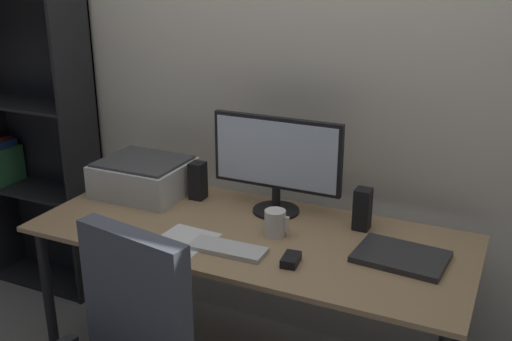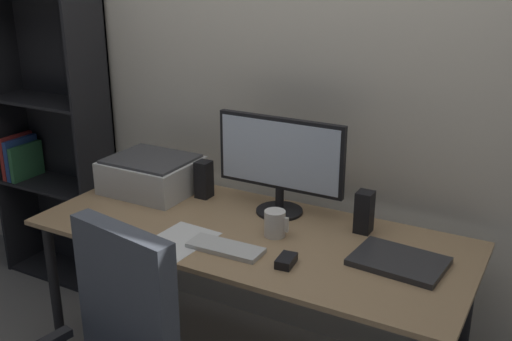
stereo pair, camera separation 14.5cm
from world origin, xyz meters
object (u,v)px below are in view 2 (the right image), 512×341
object	(u,v)px
monitor	(280,159)
coffee_mug	(275,223)
mouse	(286,261)
speaker_right	(364,212)
bookshelf	(54,144)
printer	(152,174)
speaker_left	(204,179)
desk	(250,248)
keyboard	(226,248)
laptop	(399,261)

from	to	relation	value
monitor	coffee_mug	distance (m)	0.30
mouse	speaker_right	world-z (taller)	speaker_right
bookshelf	coffee_mug	bearing A→B (deg)	-12.61
mouse	speaker_right	size ratio (longest dim) A/B	0.56
speaker_right	printer	xyz separation A→B (m)	(-1.01, -0.05, -0.00)
monitor	speaker_right	size ratio (longest dim) A/B	3.33
speaker_left	speaker_right	xyz separation A→B (m)	(0.76, 0.00, 0.00)
speaker_left	bookshelf	size ratio (longest dim) A/B	0.11
monitor	bookshelf	distance (m)	1.50
desk	speaker_left	xyz separation A→B (m)	(-0.36, 0.21, 0.16)
monitor	keyboard	xyz separation A→B (m)	(-0.01, -0.41, -0.23)
speaker_left	mouse	bearing A→B (deg)	-32.83
desk	speaker_left	distance (m)	0.45
speaker_right	bookshelf	xyz separation A→B (m)	(-1.86, 0.15, -0.04)
keyboard	speaker_left	world-z (taller)	speaker_left
coffee_mug	laptop	world-z (taller)	coffee_mug
keyboard	speaker_left	bearing A→B (deg)	130.97
coffee_mug	speaker_right	size ratio (longest dim) A/B	0.62
keyboard	mouse	xyz separation A→B (m)	(0.25, 0.01, 0.01)
laptop	coffee_mug	bearing A→B (deg)	-174.39
mouse	printer	xyz separation A→B (m)	(-0.87, 0.34, 0.06)
speaker_left	printer	xyz separation A→B (m)	(-0.26, -0.05, -0.00)
monitor	speaker_left	size ratio (longest dim) A/B	3.33
speaker_left	laptop	bearing A→B (deg)	-11.43
printer	coffee_mug	bearing A→B (deg)	-11.92
speaker_left	desk	bearing A→B (deg)	-30.80
desk	bookshelf	size ratio (longest dim) A/B	1.09
desk	printer	bearing A→B (deg)	165.04
desk	printer	size ratio (longest dim) A/B	4.36
monitor	coffee_mug	world-z (taller)	monitor
mouse	laptop	size ratio (longest dim) A/B	0.30
speaker_left	bookshelf	xyz separation A→B (m)	(-1.10, 0.15, -0.04)
mouse	speaker_left	size ratio (longest dim) A/B	0.56
speaker_left	bookshelf	world-z (taller)	bookshelf
mouse	monitor	bearing A→B (deg)	113.81
speaker_right	desk	bearing A→B (deg)	-151.55
printer	bookshelf	bearing A→B (deg)	166.81
desk	keyboard	distance (m)	0.20
monitor	laptop	size ratio (longest dim) A/B	1.77
monitor	speaker_right	xyz separation A→B (m)	(0.38, -0.01, -0.16)
coffee_mug	speaker_left	world-z (taller)	speaker_left
keyboard	speaker_right	size ratio (longest dim) A/B	1.71
monitor	laptop	xyz separation A→B (m)	(0.58, -0.20, -0.23)
monitor	mouse	world-z (taller)	monitor
laptop	speaker_right	xyz separation A→B (m)	(-0.20, 0.19, 0.07)
monitor	mouse	distance (m)	0.51
speaker_right	bookshelf	distance (m)	1.87
desk	speaker_right	size ratio (longest dim) A/B	10.27
laptop	printer	xyz separation A→B (m)	(-1.21, 0.14, 0.07)
monitor	printer	world-z (taller)	monitor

